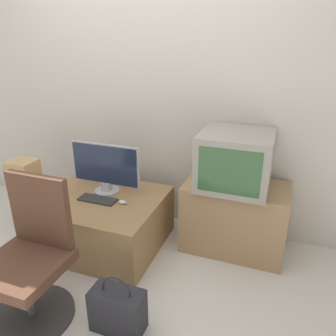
% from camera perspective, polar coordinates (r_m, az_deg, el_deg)
% --- Properties ---
extents(ground_plane, '(12.00, 12.00, 0.00)m').
position_cam_1_polar(ground_plane, '(2.44, -16.61, -22.06)').
color(ground_plane, beige).
extents(wall_back, '(4.40, 0.05, 2.60)m').
position_cam_1_polar(wall_back, '(2.94, -3.75, 14.89)').
color(wall_back, beige).
rests_on(wall_back, ground_plane).
extents(desk, '(0.98, 0.84, 0.43)m').
position_cam_1_polar(desk, '(2.85, -11.27, -8.98)').
color(desk, '#937047').
rests_on(desk, ground_plane).
extents(side_stand, '(0.81, 0.47, 0.57)m').
position_cam_1_polar(side_stand, '(2.76, 11.46, -8.33)').
color(side_stand, '#A37F56').
rests_on(side_stand, ground_plane).
extents(main_monitor, '(0.61, 0.21, 0.42)m').
position_cam_1_polar(main_monitor, '(2.75, -10.84, -0.07)').
color(main_monitor, '#B2B2B7').
rests_on(main_monitor, desk).
extents(keyboard, '(0.31, 0.12, 0.01)m').
position_cam_1_polar(keyboard, '(2.70, -12.15, -5.39)').
color(keyboard, '#2D2D2D').
rests_on(keyboard, desk).
extents(mouse, '(0.07, 0.04, 0.03)m').
position_cam_1_polar(mouse, '(2.61, -7.91, -5.91)').
color(mouse, silver).
rests_on(mouse, desk).
extents(crt_tv, '(0.54, 0.53, 0.43)m').
position_cam_1_polar(crt_tv, '(2.54, 11.64, 1.41)').
color(crt_tv, gray).
rests_on(crt_tv, side_stand).
extents(office_chair, '(0.52, 0.52, 0.90)m').
position_cam_1_polar(office_chair, '(2.24, -22.85, -14.99)').
color(office_chair, '#333333').
rests_on(office_chair, ground_plane).
extents(cardboard_box_lower, '(0.25, 0.22, 0.34)m').
position_cam_1_polar(cardboard_box_lower, '(3.27, -22.80, -7.06)').
color(cardboard_box_lower, beige).
rests_on(cardboard_box_lower, ground_plane).
extents(cardboard_box_upper, '(0.23, 0.20, 0.33)m').
position_cam_1_polar(cardboard_box_upper, '(3.13, -23.70, -1.67)').
color(cardboard_box_upper, tan).
rests_on(cardboard_box_upper, cardboard_box_lower).
extents(handbag, '(0.32, 0.17, 0.39)m').
position_cam_1_polar(handbag, '(2.15, -8.74, -23.24)').
color(handbag, '#232328').
rests_on(handbag, ground_plane).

